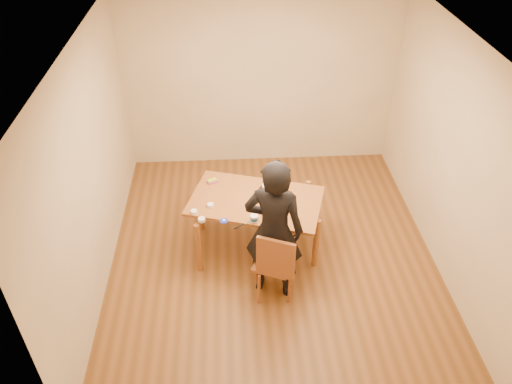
{
  "coord_description": "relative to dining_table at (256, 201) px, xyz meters",
  "views": [
    {
      "loc": [
        -0.49,
        -4.56,
        4.39
      ],
      "look_at": [
        -0.2,
        0.13,
        0.9
      ],
      "focal_mm": 35.0,
      "sensor_mm": 36.0,
      "label": 1
    }
  ],
  "objects": [
    {
      "name": "ramekin_green",
      "position": [
        -0.64,
        -0.36,
        0.04
      ],
      "size": [
        0.08,
        0.08,
        0.04
      ],
      "primitive_type": "cylinder",
      "color": "white",
      "rests_on": "dining_table"
    },
    {
      "name": "frosting_tub",
      "position": [
        -0.04,
        -0.4,
        0.06
      ],
      "size": [
        0.09,
        0.09,
        0.08
      ],
      "primitive_type": "cylinder",
      "color": "white",
      "rests_on": "dining_table"
    },
    {
      "name": "candy_box_green",
      "position": [
        -0.53,
        0.39,
        0.05
      ],
      "size": [
        0.13,
        0.1,
        0.02
      ],
      "primitive_type": "cube",
      "rotation": [
        0.0,
        0.0,
        0.49
      ],
      "color": "#3B941B",
      "rests_on": "candy_box_pink"
    },
    {
      "name": "spatula",
      "position": [
        -0.21,
        -0.48,
        0.02
      ],
      "size": [
        0.13,
        0.09,
        0.01
      ],
      "primitive_type": "cube",
      "rotation": [
        0.0,
        0.0,
        0.58
      ],
      "color": "black",
      "rests_on": "dining_table"
    },
    {
      "name": "person",
      "position": [
        0.15,
        -0.73,
        0.15
      ],
      "size": [
        0.73,
        0.58,
        1.77
      ],
      "primitive_type": "imported",
      "rotation": [
        0.0,
        0.0,
        2.87
      ],
      "color": "black",
      "rests_on": "floor"
    },
    {
      "name": "cake",
      "position": [
        0.2,
        0.14,
        0.08
      ],
      "size": [
        0.22,
        0.22,
        0.07
      ],
      "primitive_type": "cylinder",
      "color": "white",
      "rests_on": "cake_plate"
    },
    {
      "name": "candy_box_pink",
      "position": [
        -0.52,
        0.39,
        0.03
      ],
      "size": [
        0.15,
        0.12,
        0.02
      ],
      "primitive_type": "cube",
      "rotation": [
        0.0,
        0.0,
        0.4
      ],
      "color": "#D43168",
      "rests_on": "dining_table"
    },
    {
      "name": "dining_table",
      "position": [
        0.0,
        0.0,
        0.0
      ],
      "size": [
        1.75,
        1.33,
        0.04
      ],
      "primitive_type": "cube",
      "rotation": [
        0.0,
        0.0,
        -0.29
      ],
      "color": "brown",
      "rests_on": "floor"
    },
    {
      "name": "ramekin_yellow",
      "position": [
        -0.54,
        -0.1,
        0.04
      ],
      "size": [
        0.08,
        0.08,
        0.04
      ],
      "primitive_type": "cylinder",
      "color": "white",
      "rests_on": "dining_table"
    },
    {
      "name": "frosting_lid",
      "position": [
        -0.39,
        -0.38,
        0.02
      ],
      "size": [
        0.1,
        0.1,
        0.01
      ],
      "primitive_type": "cylinder",
      "color": "#1C27B9",
      "rests_on": "dining_table"
    },
    {
      "name": "frosting_dome",
      "position": [
        0.2,
        0.14,
        0.13
      ],
      "size": [
        0.22,
        0.22,
        0.03
      ],
      "primitive_type": "ellipsoid",
      "color": "white",
      "rests_on": "cake"
    },
    {
      "name": "cake_plate",
      "position": [
        0.2,
        0.14,
        0.03
      ],
      "size": [
        0.31,
        0.31,
        0.02
      ],
      "primitive_type": "cylinder",
      "color": "#AB270B",
      "rests_on": "dining_table"
    },
    {
      "name": "room_shell",
      "position": [
        0.2,
        0.16,
        0.62
      ],
      "size": [
        4.0,
        4.5,
        2.7
      ],
      "color": "brown",
      "rests_on": "ground"
    },
    {
      "name": "frosting_dollop",
      "position": [
        -0.39,
        -0.38,
        0.04
      ],
      "size": [
        0.04,
        0.04,
        0.02
      ],
      "primitive_type": "ellipsoid",
      "color": "white",
      "rests_on": "frosting_lid"
    },
    {
      "name": "dining_chair",
      "position": [
        0.15,
        -0.78,
        -0.28
      ],
      "size": [
        0.52,
        0.52,
        0.04
      ],
      "primitive_type": "cube",
      "rotation": [
        0.0,
        0.0,
        -0.39
      ],
      "color": "brown",
      "rests_on": "floor"
    },
    {
      "name": "ramekin_multi",
      "position": [
        -0.73,
        -0.21,
        0.04
      ],
      "size": [
        0.08,
        0.08,
        0.04
      ],
      "primitive_type": "cylinder",
      "color": "white",
      "rests_on": "dining_table"
    }
  ]
}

